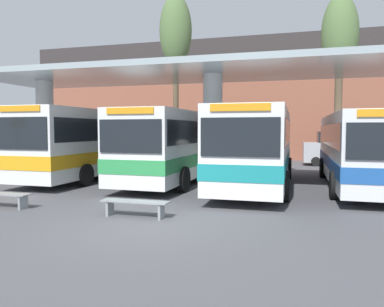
{
  "coord_description": "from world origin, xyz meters",
  "views": [
    {
      "loc": [
        3.58,
        -8.58,
        2.44
      ],
      "look_at": [
        0.0,
        4.02,
        1.6
      ],
      "focal_mm": 35.0,
      "sensor_mm": 36.0,
      "label": 1
    }
  ],
  "objects_px": {
    "waiting_bench_mid_platform": "(5,197)",
    "parked_car_street": "(335,149)",
    "transit_bus_center_bay": "(179,143)",
    "poplar_tree_behind_left": "(176,35)",
    "poplar_tree_behind_right": "(340,40)",
    "transit_bus_left_bay": "(103,140)",
    "transit_bus_right_bay": "(257,144)",
    "transit_bus_far_right_bay": "(360,147)",
    "waiting_bench_near_pillar": "(135,205)"
  },
  "relations": [
    {
      "from": "waiting_bench_mid_platform",
      "to": "parked_car_street",
      "type": "distance_m",
      "value": 20.77
    },
    {
      "from": "transit_bus_center_bay",
      "to": "poplar_tree_behind_left",
      "type": "xyz_separation_m",
      "value": [
        -2.19,
        6.08,
        6.7
      ]
    },
    {
      "from": "poplar_tree_behind_right",
      "to": "parked_car_street",
      "type": "height_order",
      "value": "poplar_tree_behind_right"
    },
    {
      "from": "transit_bus_left_bay",
      "to": "poplar_tree_behind_right",
      "type": "height_order",
      "value": "poplar_tree_behind_right"
    },
    {
      "from": "poplar_tree_behind_right",
      "to": "parked_car_street",
      "type": "distance_m",
      "value": 7.92
    },
    {
      "from": "waiting_bench_mid_platform",
      "to": "transit_bus_right_bay",
      "type": "bearing_deg",
      "value": 43.39
    },
    {
      "from": "transit_bus_left_bay",
      "to": "poplar_tree_behind_left",
      "type": "relative_size",
      "value": 1.11
    },
    {
      "from": "transit_bus_center_bay",
      "to": "transit_bus_far_right_bay",
      "type": "xyz_separation_m",
      "value": [
        8.02,
        0.05,
        -0.09
      ]
    },
    {
      "from": "transit_bus_center_bay",
      "to": "transit_bus_left_bay",
      "type": "bearing_deg",
      "value": -9.67
    },
    {
      "from": "transit_bus_left_bay",
      "to": "parked_car_street",
      "type": "distance_m",
      "value": 15.44
    },
    {
      "from": "waiting_bench_near_pillar",
      "to": "poplar_tree_behind_right",
      "type": "xyz_separation_m",
      "value": [
        6.43,
        12.63,
        6.98
      ]
    },
    {
      "from": "poplar_tree_behind_right",
      "to": "transit_bus_left_bay",
      "type": "bearing_deg",
      "value": -161.0
    },
    {
      "from": "transit_bus_far_right_bay",
      "to": "poplar_tree_behind_left",
      "type": "height_order",
      "value": "poplar_tree_behind_left"
    },
    {
      "from": "transit_bus_center_bay",
      "to": "poplar_tree_behind_left",
      "type": "distance_m",
      "value": 9.31
    },
    {
      "from": "poplar_tree_behind_right",
      "to": "parked_car_street",
      "type": "relative_size",
      "value": 2.32
    },
    {
      "from": "transit_bus_right_bay",
      "to": "poplar_tree_behind_right",
      "type": "bearing_deg",
      "value": -122.75
    },
    {
      "from": "waiting_bench_near_pillar",
      "to": "poplar_tree_behind_right",
      "type": "relative_size",
      "value": 0.2
    },
    {
      "from": "transit_bus_left_bay",
      "to": "poplar_tree_behind_right",
      "type": "relative_size",
      "value": 1.26
    },
    {
      "from": "waiting_bench_mid_platform",
      "to": "transit_bus_left_bay",
      "type": "bearing_deg",
      "value": 98.95
    },
    {
      "from": "poplar_tree_behind_left",
      "to": "parked_car_street",
      "type": "relative_size",
      "value": 2.62
    },
    {
      "from": "waiting_bench_mid_platform",
      "to": "poplar_tree_behind_left",
      "type": "xyz_separation_m",
      "value": [
        1.07,
        13.67,
        8.16
      ]
    },
    {
      "from": "transit_bus_left_bay",
      "to": "waiting_bench_mid_platform",
      "type": "bearing_deg",
      "value": 99.32
    },
    {
      "from": "transit_bus_left_bay",
      "to": "parked_car_street",
      "type": "xyz_separation_m",
      "value": [
        12.48,
        9.06,
        -0.77
      ]
    },
    {
      "from": "transit_bus_left_bay",
      "to": "waiting_bench_near_pillar",
      "type": "relative_size",
      "value": 6.28
    },
    {
      "from": "waiting_bench_near_pillar",
      "to": "poplar_tree_behind_right",
      "type": "distance_m",
      "value": 15.79
    },
    {
      "from": "transit_bus_left_bay",
      "to": "transit_bus_right_bay",
      "type": "relative_size",
      "value": 1.16
    },
    {
      "from": "transit_bus_right_bay",
      "to": "poplar_tree_behind_left",
      "type": "height_order",
      "value": "poplar_tree_behind_left"
    },
    {
      "from": "poplar_tree_behind_right",
      "to": "parked_car_street",
      "type": "bearing_deg",
      "value": 86.17
    },
    {
      "from": "poplar_tree_behind_right",
      "to": "waiting_bench_near_pillar",
      "type": "bearing_deg",
      "value": -116.98
    },
    {
      "from": "poplar_tree_behind_left",
      "to": "transit_bus_right_bay",
      "type": "bearing_deg",
      "value": -49.46
    },
    {
      "from": "waiting_bench_near_pillar",
      "to": "poplar_tree_behind_left",
      "type": "xyz_separation_m",
      "value": [
        -3.33,
        13.67,
        8.15
      ]
    },
    {
      "from": "waiting_bench_mid_platform",
      "to": "poplar_tree_behind_right",
      "type": "height_order",
      "value": "poplar_tree_behind_right"
    },
    {
      "from": "poplar_tree_behind_left",
      "to": "poplar_tree_behind_right",
      "type": "xyz_separation_m",
      "value": [
        9.75,
        -1.04,
        -1.17
      ]
    },
    {
      "from": "waiting_bench_mid_platform",
      "to": "poplar_tree_behind_right",
      "type": "xyz_separation_m",
      "value": [
        10.83,
        12.63,
        6.99
      ]
    },
    {
      "from": "transit_bus_right_bay",
      "to": "waiting_bench_near_pillar",
      "type": "xyz_separation_m",
      "value": [
        -2.66,
        -6.67,
        -1.46
      ]
    },
    {
      "from": "transit_bus_left_bay",
      "to": "transit_bus_right_bay",
      "type": "distance_m",
      "value": 8.57
    },
    {
      "from": "transit_bus_center_bay",
      "to": "poplar_tree_behind_right",
      "type": "relative_size",
      "value": 1.09
    },
    {
      "from": "transit_bus_far_right_bay",
      "to": "parked_car_street",
      "type": "xyz_separation_m",
      "value": [
        -0.12,
        9.87,
        -0.62
      ]
    },
    {
      "from": "transit_bus_left_bay",
      "to": "waiting_bench_near_pillar",
      "type": "distance_m",
      "value": 10.31
    },
    {
      "from": "transit_bus_left_bay",
      "to": "parked_car_street",
      "type": "relative_size",
      "value": 2.92
    },
    {
      "from": "transit_bus_center_bay",
      "to": "waiting_bench_near_pillar",
      "type": "height_order",
      "value": "transit_bus_center_bay"
    },
    {
      "from": "poplar_tree_behind_left",
      "to": "poplar_tree_behind_right",
      "type": "relative_size",
      "value": 1.13
    },
    {
      "from": "waiting_bench_near_pillar",
      "to": "waiting_bench_mid_platform",
      "type": "bearing_deg",
      "value": 180.0
    },
    {
      "from": "transit_bus_far_right_bay",
      "to": "poplar_tree_behind_right",
      "type": "distance_m",
      "value": 7.53
    },
    {
      "from": "transit_bus_far_right_bay",
      "to": "waiting_bench_near_pillar",
      "type": "bearing_deg",
      "value": 47.91
    },
    {
      "from": "transit_bus_left_bay",
      "to": "transit_bus_far_right_bay",
      "type": "height_order",
      "value": "transit_bus_left_bay"
    },
    {
      "from": "parked_car_street",
      "to": "poplar_tree_behind_right",
      "type": "bearing_deg",
      "value": -95.87
    },
    {
      "from": "waiting_bench_mid_platform",
      "to": "waiting_bench_near_pillar",
      "type": "bearing_deg",
      "value": -0.0
    },
    {
      "from": "transit_bus_left_bay",
      "to": "parked_car_street",
      "type": "height_order",
      "value": "transit_bus_left_bay"
    },
    {
      "from": "transit_bus_far_right_bay",
      "to": "waiting_bench_near_pillar",
      "type": "relative_size",
      "value": 5.47
    }
  ]
}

